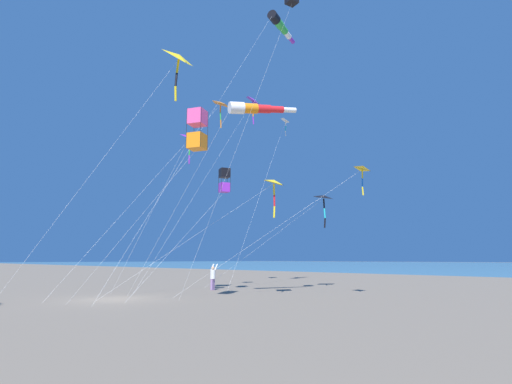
# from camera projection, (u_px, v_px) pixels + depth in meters

# --- Properties ---
(ground_plane) EXTENTS (600.00, 600.00, 0.00)m
(ground_plane) POSITION_uv_depth(u_px,v_px,m) (113.00, 299.00, 22.26)
(ground_plane) COLOR #756654
(person_adult_flyer) EXTENTS (0.61, 0.51, 1.80)m
(person_adult_flyer) POSITION_uv_depth(u_px,v_px,m) (213.00, 276.00, 28.90)
(person_adult_flyer) COLOR #8E6B9E
(person_adult_flyer) RESTS_ON ground_plane
(kite_delta_striped_overhead) EXTENTS (11.70, 1.08, 13.50)m
(kite_delta_striped_overhead) POSITION_uv_depth(u_px,v_px,m) (220.00, 104.00, 30.02)
(kite_delta_striped_overhead) COLOR orange
(kite_delta_striped_overhead) RESTS_ON ground_plane
(kite_delta_purple_drifting) EXTENTS (3.13, 4.85, 9.79)m
(kite_delta_purple_drifting) POSITION_uv_depth(u_px,v_px,m) (189.00, 138.00, 25.34)
(kite_delta_purple_drifting) COLOR purple
(kite_delta_purple_drifting) RESTS_ON ground_plane
(kite_delta_red_high_left) EXTENTS (8.95, 5.74, 6.89)m
(kite_delta_red_high_left) POSITION_uv_depth(u_px,v_px,m) (274.00, 183.00, 24.43)
(kite_delta_red_high_left) COLOR yellow
(kite_delta_red_high_left) RESTS_ON ground_plane
(kite_delta_white_trailing) EXTENTS (12.98, 2.66, 16.86)m
(kite_delta_white_trailing) POSITION_uv_depth(u_px,v_px,m) (253.00, 101.00, 37.79)
(kite_delta_white_trailing) COLOR purple
(kite_delta_white_trailing) RESTS_ON ground_plane
(kite_box_teal_far_right) EXTENTS (7.94, 1.92, 8.16)m
(kite_box_teal_far_right) POSITION_uv_depth(u_px,v_px,m) (224.00, 180.00, 27.86)
(kite_box_teal_far_right) COLOR black
(kite_box_teal_far_right) RESTS_ON ground_plane
(kite_box_blue_topmost) EXTENTS (5.09, 4.34, 9.71)m
(kite_box_blue_topmost) POSITION_uv_depth(u_px,v_px,m) (197.00, 130.00, 21.21)
(kite_box_blue_topmost) COLOR #EF4C93
(kite_box_blue_topmost) RESTS_ON ground_plane
(kite_windsock_magenta_far_left) EXTENTS (17.72, 2.98, 21.47)m
(kite_windsock_magenta_far_left) POSITION_uv_depth(u_px,v_px,m) (280.00, 25.00, 33.82)
(kite_windsock_magenta_far_left) COLOR black
(kite_windsock_magenta_far_left) RESTS_ON ground_plane
(kite_delta_green_low_center) EXTENTS (9.66, 3.10, 15.17)m
(kite_delta_green_low_center) POSITION_uv_depth(u_px,v_px,m) (285.00, 121.00, 38.61)
(kite_delta_green_low_center) COLOR white
(kite_delta_green_low_center) RESTS_ON ground_plane
(kite_windsock_yellow_midlevel) EXTENTS (6.66, 7.54, 11.18)m
(kite_windsock_yellow_midlevel) POSITION_uv_depth(u_px,v_px,m) (254.00, 109.00, 24.08)
(kite_windsock_yellow_midlevel) COLOR white
(kite_windsock_yellow_midlevel) RESTS_ON ground_plane
(kite_delta_checkered_midright) EXTENTS (6.51, 7.86, 7.01)m
(kite_delta_checkered_midright) POSITION_uv_depth(u_px,v_px,m) (324.00, 198.00, 31.38)
(kite_delta_checkered_midright) COLOR black
(kite_delta_checkered_midright) RESTS_ON ground_plane
(kite_delta_orange_high_right) EXTENTS (9.07, 3.20, 14.57)m
(kite_delta_orange_high_right) POSITION_uv_depth(u_px,v_px,m) (179.00, 58.00, 24.78)
(kite_delta_orange_high_right) COLOR yellow
(kite_delta_orange_high_right) RESTS_ON ground_plane
(kite_delta_long_streamer_left) EXTENTS (8.12, 8.38, 7.50)m
(kite_delta_long_streamer_left) POSITION_uv_depth(u_px,v_px,m) (362.00, 169.00, 23.89)
(kite_delta_long_streamer_left) COLOR yellow
(kite_delta_long_streamer_left) RESTS_ON ground_plane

